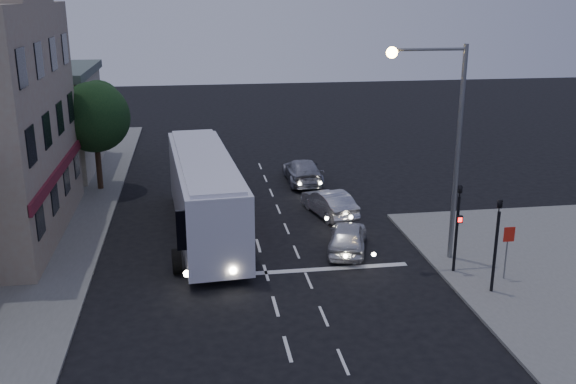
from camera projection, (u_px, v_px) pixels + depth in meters
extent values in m
plane|color=black|center=(272.00, 294.00, 24.49)|extent=(120.00, 120.00, 0.00)
cube|color=silver|center=(288.00, 349.00, 20.71)|extent=(0.12, 1.60, 0.01)
cube|color=silver|center=(275.00, 306.00, 23.54)|extent=(0.12, 1.60, 0.01)
cube|color=silver|center=(266.00, 273.00, 26.37)|extent=(0.12, 1.60, 0.01)
cube|color=silver|center=(258.00, 246.00, 29.21)|extent=(0.12, 1.60, 0.01)
cube|color=silver|center=(252.00, 223.00, 32.04)|extent=(0.12, 1.60, 0.01)
cube|color=silver|center=(247.00, 205.00, 34.88)|extent=(0.12, 1.60, 0.01)
cube|color=silver|center=(242.00, 189.00, 37.71)|extent=(0.12, 1.60, 0.01)
cube|color=silver|center=(238.00, 175.00, 40.54)|extent=(0.12, 1.60, 0.01)
cube|color=silver|center=(343.00, 362.00, 19.99)|extent=(0.10, 1.50, 0.01)
cube|color=silver|center=(324.00, 316.00, 22.82)|extent=(0.10, 1.50, 0.01)
cube|color=silver|center=(309.00, 280.00, 25.66)|extent=(0.10, 1.50, 0.01)
cube|color=silver|center=(296.00, 252.00, 28.49)|extent=(0.10, 1.50, 0.01)
cube|color=silver|center=(287.00, 229.00, 31.32)|extent=(0.10, 1.50, 0.01)
cube|color=silver|center=(278.00, 209.00, 34.16)|extent=(0.10, 1.50, 0.01)
cube|color=silver|center=(271.00, 193.00, 36.99)|extent=(0.10, 1.50, 0.01)
cube|color=silver|center=(265.00, 178.00, 39.83)|extent=(0.10, 1.50, 0.01)
cube|color=silver|center=(260.00, 166.00, 42.66)|extent=(0.10, 1.50, 0.01)
cube|color=silver|center=(314.00, 270.00, 26.66)|extent=(8.00, 0.35, 0.01)
cube|color=white|center=(205.00, 193.00, 30.09)|extent=(3.53, 12.63, 3.32)
cube|color=white|center=(203.00, 158.00, 29.58)|extent=(3.08, 12.18, 0.19)
cube|color=black|center=(208.00, 228.00, 24.09)|extent=(2.39, 0.30, 1.56)
cube|color=black|center=(231.00, 175.00, 30.56)|extent=(0.82, 10.36, 0.93)
cube|color=black|center=(176.00, 178.00, 30.19)|extent=(0.82, 10.36, 0.93)
cube|color=maroon|center=(231.00, 195.00, 31.39)|extent=(0.46, 5.70, 1.45)
cube|color=maroon|center=(177.00, 197.00, 31.02)|extent=(0.46, 5.70, 1.45)
cylinder|color=black|center=(177.00, 261.00, 26.23)|extent=(0.44, 1.06, 1.04)
cylinder|color=black|center=(240.00, 257.00, 26.60)|extent=(0.44, 1.06, 1.04)
cylinder|color=black|center=(179.00, 208.00, 32.80)|extent=(0.44, 1.06, 1.04)
cylinder|color=black|center=(230.00, 205.00, 33.17)|extent=(0.44, 1.06, 1.04)
cylinder|color=black|center=(179.00, 197.00, 34.47)|extent=(0.44, 1.06, 1.04)
cylinder|color=black|center=(228.00, 195.00, 34.84)|extent=(0.44, 1.06, 1.04)
cylinder|color=#FFF2CC|center=(187.00, 274.00, 24.42)|extent=(0.27, 0.07, 0.27)
cylinder|color=#FFF2CC|center=(233.00, 271.00, 24.67)|extent=(0.27, 0.07, 0.27)
imported|color=silver|center=(348.00, 237.00, 28.43)|extent=(2.68, 4.26, 1.35)
imported|color=silver|center=(329.00, 203.00, 32.99)|extent=(2.38, 4.38, 1.37)
imported|color=#9495A0|center=(303.00, 171.00, 38.82)|extent=(2.05, 4.93, 1.42)
cylinder|color=black|center=(456.00, 234.00, 25.81)|extent=(0.12, 0.12, 3.20)
imported|color=black|center=(460.00, 185.00, 25.21)|extent=(0.15, 0.18, 0.90)
cube|color=black|center=(459.00, 219.00, 25.44)|extent=(0.25, 0.12, 0.30)
cube|color=#FF0C0C|center=(460.00, 220.00, 25.37)|extent=(0.16, 0.02, 0.18)
cylinder|color=black|center=(495.00, 252.00, 24.02)|extent=(0.12, 0.12, 3.20)
imported|color=black|center=(501.00, 200.00, 23.42)|extent=(0.18, 0.15, 0.90)
cylinder|color=slate|center=(506.00, 255.00, 25.29)|extent=(0.06, 0.06, 2.00)
cube|color=red|center=(509.00, 234.00, 24.96)|extent=(0.45, 0.03, 0.60)
cylinder|color=slate|center=(457.00, 156.00, 26.34)|extent=(0.20, 0.20, 9.00)
cylinder|color=slate|center=(429.00, 49.00, 24.85)|extent=(3.00, 0.12, 0.12)
sphere|color=#FFBF59|center=(392.00, 53.00, 24.67)|extent=(0.44, 0.44, 0.44)
cube|color=gray|center=(29.00, 9.00, 27.62)|extent=(1.00, 12.00, 0.50)
cube|color=maroon|center=(60.00, 170.00, 29.85)|extent=(0.15, 12.00, 0.50)
cube|color=black|center=(40.00, 218.00, 25.83)|extent=(0.06, 1.30, 1.50)
cube|color=black|center=(54.00, 196.00, 28.66)|extent=(0.06, 1.30, 1.50)
cube|color=black|center=(66.00, 178.00, 31.50)|extent=(0.06, 1.30, 1.50)
cube|color=black|center=(76.00, 163.00, 34.33)|extent=(0.06, 1.30, 1.50)
cube|color=black|center=(31.00, 146.00, 24.94)|extent=(0.06, 1.30, 1.50)
cube|color=black|center=(47.00, 130.00, 27.77)|extent=(0.06, 1.30, 1.50)
cube|color=black|center=(60.00, 118.00, 30.61)|extent=(0.06, 1.30, 1.50)
cube|color=black|center=(71.00, 107.00, 33.44)|extent=(0.06, 1.30, 1.50)
cube|color=black|center=(22.00, 68.00, 24.05)|extent=(0.06, 1.30, 1.50)
cube|color=black|center=(39.00, 60.00, 26.89)|extent=(0.06, 1.30, 1.50)
cube|color=black|center=(53.00, 54.00, 29.72)|extent=(0.06, 1.30, 1.50)
cube|color=black|center=(65.00, 49.00, 32.56)|extent=(0.06, 1.30, 1.50)
cube|color=#9B967D|center=(21.00, 124.00, 40.53)|extent=(9.00, 9.00, 6.00)
cube|color=#505E58|center=(14.00, 72.00, 39.57)|extent=(9.40, 9.40, 0.50)
cylinder|color=black|center=(99.00, 165.00, 37.04)|extent=(0.32, 0.32, 2.80)
sphere|color=black|center=(94.00, 117.00, 36.21)|extent=(4.00, 4.00, 4.00)
sphere|color=#21461C|center=(98.00, 103.00, 36.60)|extent=(2.60, 2.60, 2.60)
sphere|color=black|center=(87.00, 112.00, 35.48)|extent=(2.40, 2.40, 2.40)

